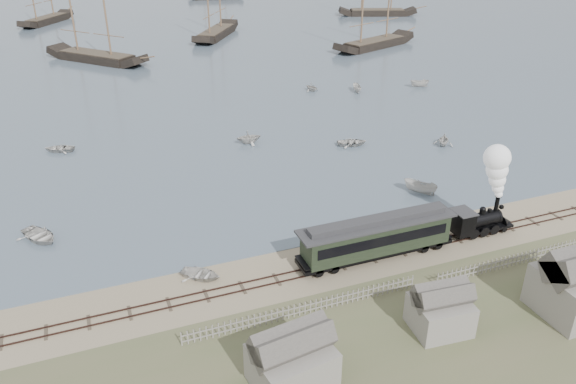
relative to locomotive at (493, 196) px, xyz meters
name	(u,v)px	position (x,y,z in m)	size (l,w,h in m)	color
ground	(342,251)	(-14.38, 2.00, -3.92)	(600.00, 600.00, 0.00)	tan
rail_track	(352,262)	(-14.38, 0.00, -3.88)	(120.00, 1.80, 0.16)	#36221D
picket_fence_west	(306,314)	(-20.88, -5.00, -3.92)	(19.00, 0.10, 1.20)	gray
picket_fence_east	(510,267)	(-1.88, -5.50, -3.92)	(15.00, 0.10, 1.20)	gray
shed_left	(292,382)	(-24.38, -11.00, -3.92)	(5.00, 4.00, 4.10)	gray
shed_mid	(438,328)	(-12.38, -10.00, -3.92)	(4.00, 3.50, 3.60)	gray
shed_right	(573,310)	(-1.38, -12.00, -3.92)	(6.00, 5.00, 5.10)	gray
locomotive	(493,196)	(0.00, 0.00, 0.00)	(6.79, 2.53, 8.46)	black
passenger_coach	(377,236)	(-12.09, 0.00, -1.71)	(14.45, 2.79, 3.51)	black
beached_dinghy	(201,274)	(-27.21, 2.57, -3.56)	(3.48, 2.48, 0.72)	beige
rowboat_0	(39,236)	(-39.82, 13.85, -3.41)	(4.32, 3.09, 0.90)	beige
rowboat_1	(249,137)	(-14.30, 29.82, -2.99)	(3.31, 2.85, 1.74)	beige
rowboat_2	(420,187)	(-1.48, 9.20, -3.15)	(3.67, 1.38, 1.42)	beige
rowboat_3	(352,142)	(-1.98, 24.27, -3.46)	(3.88, 2.77, 0.80)	beige
rowboat_4	(444,140)	(9.11, 19.93, -3.07)	(2.98, 2.58, 1.57)	beige
rowboat_5	(357,88)	(9.65, 45.30, -3.26)	(3.12, 1.18, 1.21)	beige
rowboat_6	(59,148)	(-37.59, 35.94, -3.47)	(3.72, 2.66, 0.77)	beige
rowboat_7	(312,87)	(2.76, 48.46, -3.15)	(2.70, 2.33, 1.42)	beige
rowboat_8	(420,84)	(20.98, 43.79, -3.21)	(3.39, 1.27, 1.31)	beige
schooner_2	(89,10)	(-29.44, 83.14, 6.14)	(23.37, 5.39, 20.00)	black
schooner_4	(378,0)	(29.04, 74.03, 6.14)	(22.68, 5.23, 20.00)	black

